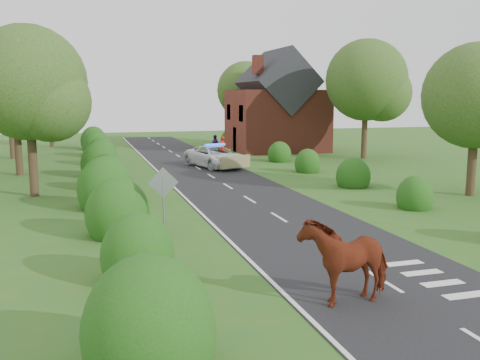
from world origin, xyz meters
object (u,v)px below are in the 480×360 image
object	(u,v)px
cow	(345,265)
pedestrian_purple	(215,144)
road_sign	(163,192)
police_van	(215,157)
pedestrian_red	(222,147)

from	to	relation	value
cow	pedestrian_purple	bearing A→B (deg)	162.34
road_sign	cow	size ratio (longest dim) A/B	1.03
police_van	pedestrian_purple	world-z (taller)	police_van
pedestrian_red	pedestrian_purple	distance (m)	3.58
road_sign	pedestrian_red	size ratio (longest dim) A/B	1.48
road_sign	pedestrian_purple	distance (m)	28.90
road_sign	pedestrian_red	world-z (taller)	road_sign
road_sign	cow	bearing A→B (deg)	-63.31
police_van	pedestrian_purple	distance (m)	9.78
police_van	pedestrian_red	distance (m)	6.28
pedestrian_purple	pedestrian_red	bearing A→B (deg)	109.05
pedestrian_red	cow	bearing A→B (deg)	44.19
road_sign	police_van	distance (m)	19.16
road_sign	pedestrian_red	bearing A→B (deg)	70.87
police_van	road_sign	bearing A→B (deg)	-124.49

